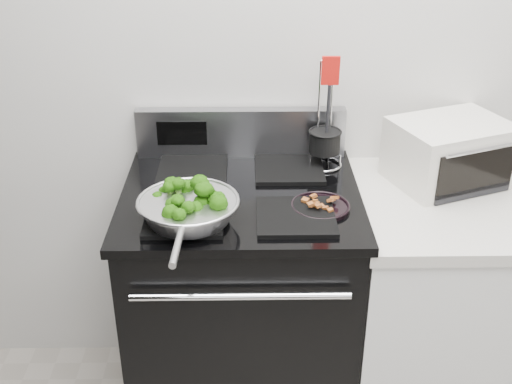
{
  "coord_description": "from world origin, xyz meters",
  "views": [
    {
      "loc": [
        -0.28,
        -0.46,
        1.94
      ],
      "look_at": [
        -0.25,
        1.36,
        0.98
      ],
      "focal_mm": 45.0,
      "sensor_mm": 36.0,
      "label": 1
    }
  ],
  "objects_px": {
    "utensil_holder": "(324,148)",
    "toaster_oven": "(449,152)",
    "gas_range": "(242,305)",
    "skillet": "(188,209)",
    "bacon_plate": "(320,203)"
  },
  "relations": [
    {
      "from": "gas_range",
      "to": "bacon_plate",
      "type": "bearing_deg",
      "value": -23.64
    },
    {
      "from": "utensil_holder",
      "to": "toaster_oven",
      "type": "bearing_deg",
      "value": -7.11
    },
    {
      "from": "utensil_holder",
      "to": "toaster_oven",
      "type": "distance_m",
      "value": 0.43
    },
    {
      "from": "skillet",
      "to": "utensil_holder",
      "type": "relative_size",
      "value": 1.22
    },
    {
      "from": "gas_range",
      "to": "skillet",
      "type": "xyz_separation_m",
      "value": [
        -0.15,
        -0.2,
        0.51
      ]
    },
    {
      "from": "skillet",
      "to": "bacon_plate",
      "type": "distance_m",
      "value": 0.42
    },
    {
      "from": "gas_range",
      "to": "utensil_holder",
      "type": "xyz_separation_m",
      "value": [
        0.3,
        0.2,
        0.53
      ]
    },
    {
      "from": "gas_range",
      "to": "toaster_oven",
      "type": "relative_size",
      "value": 2.49
    },
    {
      "from": "gas_range",
      "to": "toaster_oven",
      "type": "bearing_deg",
      "value": 10.92
    },
    {
      "from": "bacon_plate",
      "to": "utensil_holder",
      "type": "distance_m",
      "value": 0.32
    },
    {
      "from": "gas_range",
      "to": "bacon_plate",
      "type": "height_order",
      "value": "gas_range"
    },
    {
      "from": "gas_range",
      "to": "utensil_holder",
      "type": "relative_size",
      "value": 2.79
    },
    {
      "from": "gas_range",
      "to": "bacon_plate",
      "type": "distance_m",
      "value": 0.55
    },
    {
      "from": "skillet",
      "to": "toaster_oven",
      "type": "height_order",
      "value": "toaster_oven"
    },
    {
      "from": "utensil_holder",
      "to": "gas_range",
      "type": "bearing_deg",
      "value": -144.15
    }
  ]
}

